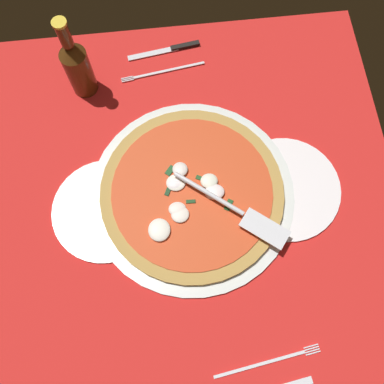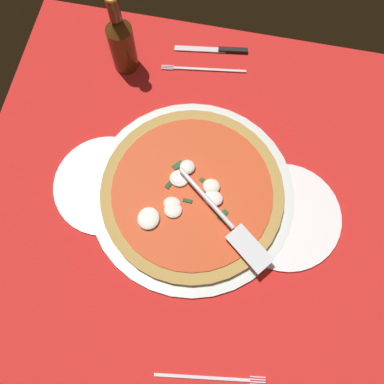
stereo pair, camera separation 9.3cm
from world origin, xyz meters
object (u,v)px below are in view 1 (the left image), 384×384
(pizza, at_px, (192,193))
(dinner_plate_right, at_px, (285,189))
(place_setting_near, at_px, (263,379))
(beer_bottle, at_px, (77,66))
(place_setting_far, at_px, (167,61))
(dinner_plate_left, at_px, (106,212))
(pizza_server, at_px, (233,210))

(pizza, bearing_deg, dinner_plate_right, -2.44)
(pizza, distance_m, place_setting_near, 0.40)
(beer_bottle, bearing_deg, place_setting_far, 15.03)
(dinner_plate_left, xyz_separation_m, dinner_plate_right, (0.40, 0.01, 0.00))
(place_setting_near, xyz_separation_m, place_setting_far, (-0.12, 0.74, -0.00))
(beer_bottle, bearing_deg, pizza_server, -49.46)
(pizza, relative_size, place_setting_near, 1.85)
(dinner_plate_left, height_order, pizza, pizza)
(dinner_plate_left, xyz_separation_m, beer_bottle, (-0.03, 0.32, 0.09))
(place_setting_near, bearing_deg, beer_bottle, 106.65)
(place_setting_far, bearing_deg, pizza, 85.58)
(dinner_plate_left, distance_m, place_setting_near, 0.46)
(beer_bottle, bearing_deg, place_setting_near, -65.21)
(dinner_plate_left, xyz_separation_m, pizza_server, (0.27, -0.04, 0.04))
(place_setting_far, bearing_deg, pizza_server, 96.23)
(place_setting_far, bearing_deg, dinner_plate_right, 114.39)
(place_setting_near, relative_size, place_setting_far, 1.04)
(place_setting_far, distance_m, beer_bottle, 0.23)
(place_setting_far, relative_size, beer_bottle, 0.91)
(dinner_plate_right, height_order, pizza, pizza)
(beer_bottle, bearing_deg, dinner_plate_left, -84.10)
(dinner_plate_right, height_order, pizza_server, pizza_server)
(pizza_server, bearing_deg, place_setting_far, 142.62)
(pizza_server, bearing_deg, beer_bottle, 168.98)
(dinner_plate_left, height_order, place_setting_far, place_setting_far)
(pizza, distance_m, place_setting_far, 0.35)
(beer_bottle, bearing_deg, dinner_plate_right, -35.68)
(dinner_plate_right, height_order, place_setting_near, place_setting_near)
(dinner_plate_left, xyz_separation_m, place_setting_near, (0.28, -0.37, -0.00))
(pizza, bearing_deg, place_setting_near, -76.24)
(dinner_plate_left, relative_size, beer_bottle, 1.01)
(place_setting_near, distance_m, place_setting_far, 0.75)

